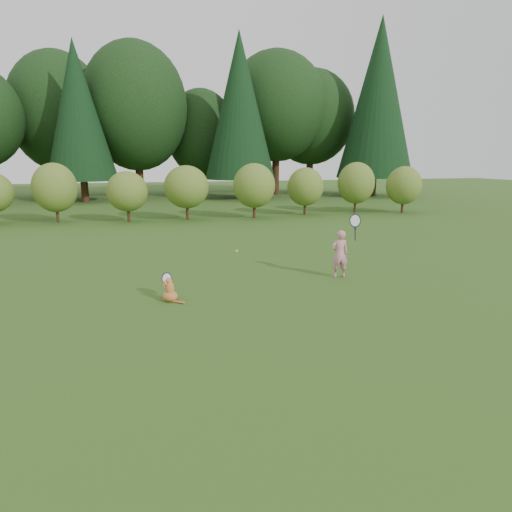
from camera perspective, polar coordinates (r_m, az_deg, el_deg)
name	(u,v)px	position (r m, az deg, el deg)	size (l,w,h in m)	color
ground	(256,295)	(9.51, 0.06, -5.22)	(100.00, 100.00, 0.00)	#294F16
shrub_row	(190,191)	(21.92, -8.77, 8.60)	(28.00, 3.00, 2.80)	#517424
woodland_backdrop	(171,92)	(32.16, -11.22, 20.69)	(48.00, 10.00, 15.00)	black
child	(340,253)	(10.97, 11.16, 0.42)	(0.69, 0.42, 1.81)	pink
cat	(170,289)	(9.25, -11.45, -4.29)	(0.52, 0.75, 0.71)	#B76223
tennis_ball	(237,251)	(9.85, -2.58, 0.67)	(0.06, 0.06, 0.06)	gold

